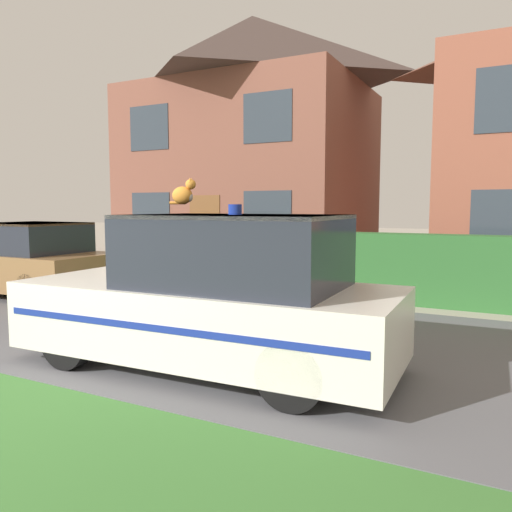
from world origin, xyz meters
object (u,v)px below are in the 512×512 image
Objects in this scene: police_car at (215,297)px; cat at (184,194)px; house_left at (252,138)px; neighbour_car_near at (25,261)px.

police_car is 1.16m from cat.
house_left reaches higher than cat.
cat reaches higher than police_car.
house_left is at bearing -97.47° from neighbour_car_near.
cat is 6.29m from neighbour_car_near.
police_car is 6.34m from neighbour_car_near.
cat is 0.04× the size of house_left.
police_car is at bearing 159.42° from neighbour_car_near.
cat reaches higher than neighbour_car_near.
house_left is (-4.63, 10.39, 2.10)m from cat.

